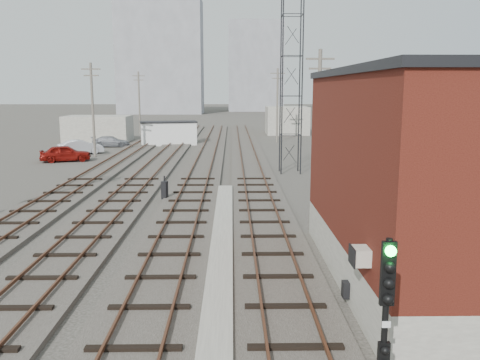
{
  "coord_description": "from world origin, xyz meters",
  "views": [
    {
      "loc": [
        0.94,
        -4.61,
        6.54
      ],
      "look_at": [
        1.32,
        19.52,
        2.2
      ],
      "focal_mm": 38.0,
      "sensor_mm": 36.0,
      "label": 1
    }
  ],
  "objects_px": {
    "switch_stand": "(165,190)",
    "signal_mast": "(385,326)",
    "car_red": "(65,153)",
    "car_grey": "(111,142)",
    "site_trailer": "(169,133)",
    "car_silver": "(81,147)"
  },
  "relations": [
    {
      "from": "car_red",
      "to": "switch_stand",
      "type": "bearing_deg",
      "value": -163.61
    },
    {
      "from": "signal_mast",
      "to": "site_trailer",
      "type": "relative_size",
      "value": 0.56
    },
    {
      "from": "signal_mast",
      "to": "site_trailer",
      "type": "distance_m",
      "value": 52.66
    },
    {
      "from": "signal_mast",
      "to": "car_silver",
      "type": "bearing_deg",
      "value": 112.88
    },
    {
      "from": "signal_mast",
      "to": "car_grey",
      "type": "height_order",
      "value": "signal_mast"
    },
    {
      "from": "switch_stand",
      "to": "site_trailer",
      "type": "xyz_separation_m",
      "value": [
        -3.51,
        30.67,
        0.74
      ]
    },
    {
      "from": "car_silver",
      "to": "car_grey",
      "type": "xyz_separation_m",
      "value": [
        1.51,
        6.62,
        -0.12
      ]
    },
    {
      "from": "switch_stand",
      "to": "site_trailer",
      "type": "height_order",
      "value": "site_trailer"
    },
    {
      "from": "car_grey",
      "to": "car_silver",
      "type": "bearing_deg",
      "value": 164.96
    },
    {
      "from": "signal_mast",
      "to": "car_red",
      "type": "relative_size",
      "value": 0.89
    },
    {
      "from": "car_silver",
      "to": "car_red",
      "type": "bearing_deg",
      "value": 156.22
    },
    {
      "from": "switch_stand",
      "to": "car_red",
      "type": "bearing_deg",
      "value": 144.44
    },
    {
      "from": "switch_stand",
      "to": "car_red",
      "type": "xyz_separation_m",
      "value": [
        -11.22,
        16.72,
        0.1
      ]
    },
    {
      "from": "signal_mast",
      "to": "car_grey",
      "type": "bearing_deg",
      "value": 108.53
    },
    {
      "from": "signal_mast",
      "to": "car_silver",
      "type": "height_order",
      "value": "signal_mast"
    },
    {
      "from": "car_red",
      "to": "car_silver",
      "type": "height_order",
      "value": "car_red"
    },
    {
      "from": "switch_stand",
      "to": "signal_mast",
      "type": "bearing_deg",
      "value": -51.56
    },
    {
      "from": "car_grey",
      "to": "car_red",
      "type": "bearing_deg",
      "value": 171.24
    },
    {
      "from": "signal_mast",
      "to": "switch_stand",
      "type": "bearing_deg",
      "value": 107.86
    },
    {
      "from": "car_red",
      "to": "car_grey",
      "type": "bearing_deg",
      "value": -24.01
    },
    {
      "from": "switch_stand",
      "to": "car_grey",
      "type": "bearing_deg",
      "value": 129.6
    },
    {
      "from": "site_trailer",
      "to": "switch_stand",
      "type": "bearing_deg",
      "value": -94.81
    }
  ]
}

